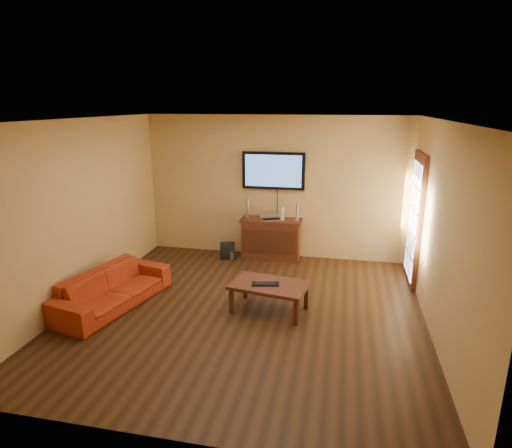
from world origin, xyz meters
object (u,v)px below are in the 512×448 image
(speaker_left, at_px, (247,209))
(game_console, at_px, (283,213))
(av_receiver, at_px, (270,217))
(keyboard, at_px, (265,284))
(subwoofer, at_px, (228,251))
(media_console, at_px, (271,239))
(coffee_table, at_px, (269,287))
(bottle, at_px, (232,256))
(speaker_right, at_px, (297,213))
(sofa, at_px, (112,283))
(television, at_px, (273,171))

(speaker_left, height_order, game_console, speaker_left)
(av_receiver, xyz_separation_m, keyboard, (0.33, -2.18, -0.40))
(subwoofer, xyz_separation_m, keyboard, (1.13, -2.05, 0.29))
(media_console, height_order, speaker_left, speaker_left)
(coffee_table, xyz_separation_m, speaker_left, (-0.82, 2.17, 0.58))
(bottle, height_order, keyboard, keyboard)
(speaker_right, relative_size, keyboard, 0.79)
(sofa, xyz_separation_m, speaker_right, (2.43, 2.50, 0.56))
(av_receiver, height_order, bottle, av_receiver)
(av_receiver, bearing_deg, keyboard, -103.44)
(television, xyz_separation_m, bottle, (-0.70, -0.49, -1.59))
(speaker_right, relative_size, subwoofer, 1.17)
(television, xyz_separation_m, av_receiver, (-0.03, -0.18, -0.86))
(game_console, height_order, keyboard, game_console)
(speaker_right, relative_size, av_receiver, 0.84)
(television, xyz_separation_m, game_console, (0.22, -0.14, -0.78))
(television, relative_size, speaker_left, 3.25)
(keyboard, bearing_deg, coffee_table, 36.05)
(television, distance_m, subwoofer, 1.78)
(media_console, xyz_separation_m, keyboard, (0.30, -2.18, 0.04))
(speaker_left, distance_m, av_receiver, 0.45)
(speaker_right, xyz_separation_m, game_console, (-0.27, 0.01, -0.03))
(coffee_table, relative_size, speaker_left, 3.20)
(speaker_left, bearing_deg, coffee_table, -69.35)
(media_console, bearing_deg, speaker_right, 4.50)
(speaker_right, bearing_deg, av_receiver, -175.62)
(television, relative_size, speaker_right, 3.64)
(keyboard, bearing_deg, av_receiver, 98.62)
(game_console, bearing_deg, speaker_left, -178.84)
(av_receiver, relative_size, subwoofer, 1.40)
(av_receiver, bearing_deg, game_console, -11.80)
(media_console, relative_size, speaker_left, 3.16)
(coffee_table, relative_size, game_console, 5.08)
(speaker_right, height_order, subwoofer, speaker_right)
(sofa, relative_size, bottle, 9.70)
(av_receiver, xyz_separation_m, bottle, (-0.67, -0.30, -0.73))
(av_receiver, bearing_deg, television, 57.69)
(av_receiver, bearing_deg, bottle, -177.59)
(coffee_table, xyz_separation_m, av_receiver, (-0.38, 2.14, 0.46))
(av_receiver, relative_size, game_console, 1.69)
(media_console, xyz_separation_m, coffee_table, (0.35, -2.15, -0.03))
(media_console, bearing_deg, bottle, -156.45)
(game_console, xyz_separation_m, bottle, (-0.92, -0.35, -0.81))
(speaker_right, xyz_separation_m, av_receiver, (-0.52, -0.04, -0.11))
(media_console, distance_m, subwoofer, 0.88)
(subwoofer, xyz_separation_m, bottle, (0.13, -0.17, -0.05))
(television, height_order, coffee_table, television)
(av_receiver, xyz_separation_m, game_console, (0.25, 0.05, 0.07))
(sofa, height_order, speaker_left, speaker_left)
(coffee_table, bearing_deg, av_receiver, 100.11)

